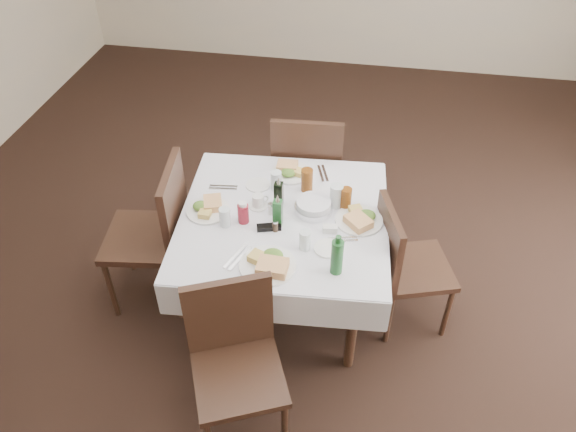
% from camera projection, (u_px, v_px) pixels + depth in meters
% --- Properties ---
extents(ground_plane, '(7.00, 7.00, 0.00)m').
position_uv_depth(ground_plane, '(300.00, 283.00, 3.88)').
color(ground_plane, black).
extents(room_shell, '(6.04, 7.04, 2.80)m').
position_uv_depth(room_shell, '(305.00, 46.00, 2.77)').
color(room_shell, beige).
rests_on(room_shell, ground).
extents(dining_table, '(1.29, 1.29, 0.76)m').
position_uv_depth(dining_table, '(284.00, 228.00, 3.30)').
color(dining_table, black).
rests_on(dining_table, ground).
extents(chair_north, '(0.51, 0.51, 1.01)m').
position_uv_depth(chair_north, '(307.00, 167.00, 3.94)').
color(chair_north, black).
rests_on(chair_north, ground).
extents(chair_south, '(0.58, 0.58, 0.93)m').
position_uv_depth(chair_south, '(235.00, 352.00, 2.80)').
color(chair_south, black).
rests_on(chair_south, ground).
extents(chair_east, '(0.53, 0.53, 0.89)m').
position_uv_depth(chair_east, '(402.00, 260.00, 3.33)').
color(chair_east, black).
rests_on(chair_east, ground).
extents(chair_west, '(0.54, 0.54, 1.02)m').
position_uv_depth(chair_west, '(159.00, 228.00, 3.44)').
color(chair_west, black).
rests_on(chair_west, ground).
extents(meal_north, '(0.25, 0.25, 0.05)m').
position_uv_depth(meal_north, '(290.00, 171.00, 3.55)').
color(meal_north, white).
rests_on(meal_north, dining_table).
extents(meal_south, '(0.30, 0.30, 0.07)m').
position_uv_depth(meal_south, '(269.00, 263.00, 2.92)').
color(meal_south, white).
rests_on(meal_south, dining_table).
extents(meal_east, '(0.27, 0.27, 0.06)m').
position_uv_depth(meal_east, '(360.00, 219.00, 3.19)').
color(meal_east, white).
rests_on(meal_east, dining_table).
extents(meal_west, '(0.26, 0.26, 0.06)m').
position_uv_depth(meal_west, '(208.00, 208.00, 3.27)').
color(meal_west, white).
rests_on(meal_west, dining_table).
extents(side_plate_a, '(0.15, 0.15, 0.01)m').
position_uv_depth(side_plate_a, '(258.00, 185.00, 3.46)').
color(side_plate_a, white).
rests_on(side_plate_a, dining_table).
extents(side_plate_b, '(0.15, 0.15, 0.01)m').
position_uv_depth(side_plate_b, '(328.00, 248.00, 3.03)').
color(side_plate_b, white).
rests_on(side_plate_b, dining_table).
extents(water_n, '(0.07, 0.07, 0.12)m').
position_uv_depth(water_n, '(276.00, 181.00, 3.40)').
color(water_n, silver).
rests_on(water_n, dining_table).
extents(water_s, '(0.06, 0.06, 0.12)m').
position_uv_depth(water_s, '(305.00, 240.00, 3.01)').
color(water_s, silver).
rests_on(water_s, dining_table).
extents(water_e, '(0.08, 0.08, 0.14)m').
position_uv_depth(water_e, '(336.00, 196.00, 3.28)').
color(water_e, silver).
rests_on(water_e, dining_table).
extents(water_w, '(0.06, 0.06, 0.12)m').
position_uv_depth(water_w, '(225.00, 217.00, 3.15)').
color(water_w, silver).
rests_on(water_w, dining_table).
extents(iced_tea_a, '(0.07, 0.07, 0.15)m').
position_uv_depth(iced_tea_a, '(307.00, 180.00, 3.39)').
color(iced_tea_a, brown).
rests_on(iced_tea_a, dining_table).
extents(iced_tea_b, '(0.07, 0.07, 0.14)m').
position_uv_depth(iced_tea_b, '(346.00, 198.00, 3.26)').
color(iced_tea_b, brown).
rests_on(iced_tea_b, dining_table).
extents(bread_basket, '(0.22, 0.22, 0.07)m').
position_uv_depth(bread_basket, '(314.00, 207.00, 3.26)').
color(bread_basket, silver).
rests_on(bread_basket, dining_table).
extents(oil_cruet_dark, '(0.05, 0.05, 0.21)m').
position_uv_depth(oil_cruet_dark, '(279.00, 193.00, 3.26)').
color(oil_cruet_dark, black).
rests_on(oil_cruet_dark, dining_table).
extents(oil_cruet_green, '(0.05, 0.05, 0.21)m').
position_uv_depth(oil_cruet_green, '(278.00, 212.00, 3.13)').
color(oil_cruet_green, '#1F5B27').
rests_on(oil_cruet_green, dining_table).
extents(ketchup_bottle, '(0.06, 0.06, 0.14)m').
position_uv_depth(ketchup_bottle, '(243.00, 213.00, 3.17)').
color(ketchup_bottle, maroon).
rests_on(ketchup_bottle, dining_table).
extents(salt_shaker, '(0.03, 0.03, 0.07)m').
position_uv_depth(salt_shaker, '(271.00, 209.00, 3.24)').
color(salt_shaker, white).
rests_on(salt_shaker, dining_table).
extents(pepper_shaker, '(0.03, 0.03, 0.07)m').
position_uv_depth(pepper_shaker, '(275.00, 226.00, 3.13)').
color(pepper_shaker, '#3A2A1D').
rests_on(pepper_shaker, dining_table).
extents(coffee_mug, '(0.11, 0.11, 0.08)m').
position_uv_depth(coffee_mug, '(258.00, 201.00, 3.29)').
color(coffee_mug, white).
rests_on(coffee_mug, dining_table).
extents(sunglasses, '(0.14, 0.08, 0.03)m').
position_uv_depth(sunglasses, '(269.00, 227.00, 3.15)').
color(sunglasses, black).
rests_on(sunglasses, dining_table).
extents(green_bottle, '(0.06, 0.06, 0.24)m').
position_uv_depth(green_bottle, '(337.00, 256.00, 2.84)').
color(green_bottle, '#1F5B27').
rests_on(green_bottle, dining_table).
extents(sugar_caddy, '(0.09, 0.06, 0.04)m').
position_uv_depth(sugar_caddy, '(330.00, 229.00, 3.13)').
color(sugar_caddy, white).
rests_on(sugar_caddy, dining_table).
extents(cutlery_n, '(0.10, 0.18, 0.01)m').
position_uv_depth(cutlery_n, '(323.00, 173.00, 3.56)').
color(cutlery_n, silver).
rests_on(cutlery_n, dining_table).
extents(cutlery_s, '(0.12, 0.21, 0.01)m').
position_uv_depth(cutlery_s, '(238.00, 257.00, 2.98)').
color(cutlery_s, silver).
rests_on(cutlery_s, dining_table).
extents(cutlery_e, '(0.17, 0.08, 0.01)m').
position_uv_depth(cutlery_e, '(343.00, 240.00, 3.09)').
color(cutlery_e, silver).
rests_on(cutlery_e, dining_table).
extents(cutlery_w, '(0.18, 0.06, 0.01)m').
position_uv_depth(cutlery_w, '(223.00, 187.00, 3.45)').
color(cutlery_w, silver).
rests_on(cutlery_w, dining_table).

